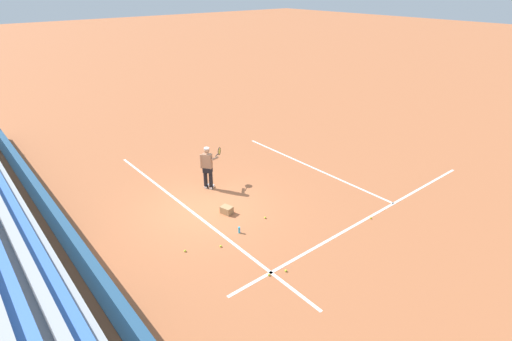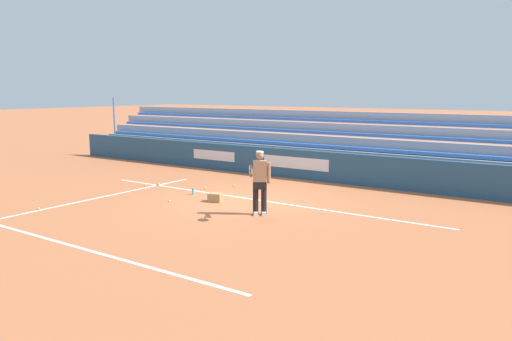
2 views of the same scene
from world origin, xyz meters
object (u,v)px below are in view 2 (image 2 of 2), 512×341
(water_bottle, at_px, (193,191))
(tennis_player, at_px, (260,182))
(ball_box_cardboard, at_px, (215,197))
(tennis_ball_stray_back, at_px, (39,208))
(tennis_ball_far_right, at_px, (234,185))
(tennis_ball_toward_net, at_px, (169,201))
(tennis_ball_on_baseline, at_px, (159,184))
(tennis_ball_far_left, at_px, (145,185))
(tennis_ball_near_player, at_px, (206,188))

(water_bottle, bearing_deg, tennis_player, 163.28)
(tennis_player, distance_m, ball_box_cardboard, 2.20)
(tennis_ball_stray_back, height_order, tennis_ball_far_right, same)
(water_bottle, bearing_deg, ball_box_cardboard, 162.14)
(tennis_ball_toward_net, relative_size, tennis_ball_stray_back, 1.00)
(tennis_ball_stray_back, height_order, water_bottle, water_bottle)
(tennis_ball_on_baseline, bearing_deg, tennis_ball_far_right, -152.87)
(tennis_ball_far_right, bearing_deg, tennis_ball_far_left, 33.46)
(tennis_ball_stray_back, relative_size, tennis_ball_far_right, 1.00)
(tennis_ball_toward_net, distance_m, water_bottle, 1.22)
(ball_box_cardboard, height_order, tennis_ball_on_baseline, ball_box_cardboard)
(tennis_player, bearing_deg, tennis_ball_near_player, -28.35)
(tennis_ball_far_left, bearing_deg, tennis_ball_near_player, -160.36)
(tennis_ball_stray_back, bearing_deg, ball_box_cardboard, -133.77)
(tennis_ball_far_left, bearing_deg, tennis_ball_toward_net, 151.18)
(tennis_ball_far_right, relative_size, tennis_ball_on_baseline, 1.00)
(tennis_ball_near_player, height_order, tennis_ball_stray_back, same)
(ball_box_cardboard, distance_m, tennis_ball_near_player, 1.97)
(tennis_ball_far_right, distance_m, water_bottle, 1.88)
(tennis_ball_near_player, height_order, water_bottle, water_bottle)
(ball_box_cardboard, height_order, tennis_ball_far_left, ball_box_cardboard)
(ball_box_cardboard, relative_size, tennis_ball_far_right, 6.06)
(tennis_ball_stray_back, relative_size, tennis_ball_on_baseline, 1.00)
(water_bottle, bearing_deg, tennis_ball_near_player, -75.03)
(tennis_ball_toward_net, relative_size, tennis_ball_near_player, 1.00)
(tennis_ball_far_left, xyz_separation_m, tennis_ball_near_player, (-2.11, -0.75, 0.00))
(tennis_ball_far_left, distance_m, tennis_ball_far_right, 3.11)
(tennis_ball_near_player, bearing_deg, tennis_ball_far_left, 19.64)
(tennis_ball_near_player, distance_m, tennis_ball_stray_back, 5.27)
(tennis_ball_toward_net, relative_size, water_bottle, 0.30)
(tennis_ball_near_player, relative_size, tennis_ball_stray_back, 1.00)
(tennis_ball_stray_back, relative_size, water_bottle, 0.30)
(tennis_ball_on_baseline, bearing_deg, ball_box_cardboard, 163.31)
(tennis_ball_far_left, relative_size, tennis_ball_stray_back, 1.00)
(tennis_ball_near_player, xyz_separation_m, tennis_ball_stray_back, (1.96, 4.89, 0.00))
(tennis_ball_far_left, xyz_separation_m, water_bottle, (-2.35, 0.15, 0.08))
(tennis_player, distance_m, tennis_ball_toward_net, 3.22)
(ball_box_cardboard, height_order, tennis_ball_far_right, ball_box_cardboard)
(tennis_ball_toward_net, bearing_deg, tennis_ball_far_left, -28.82)
(tennis_player, relative_size, tennis_ball_far_right, 25.98)
(tennis_ball_stray_back, bearing_deg, tennis_player, -150.84)
(tennis_ball_on_baseline, bearing_deg, tennis_ball_toward_net, 141.33)
(tennis_ball_stray_back, xyz_separation_m, tennis_ball_on_baseline, (-0.03, -4.61, 0.00))
(tennis_ball_stray_back, bearing_deg, tennis_ball_toward_net, -129.90)
(tennis_ball_toward_net, xyz_separation_m, water_bottle, (0.12, -1.21, 0.08))
(tennis_player, relative_size, tennis_ball_on_baseline, 25.98)
(tennis_ball_toward_net, bearing_deg, water_bottle, -84.23)
(tennis_ball_far_left, xyz_separation_m, tennis_ball_on_baseline, (-0.18, -0.48, 0.00))
(tennis_ball_far_left, xyz_separation_m, tennis_ball_stray_back, (-0.15, 4.14, 0.00))
(tennis_ball_near_player, height_order, tennis_ball_on_baseline, same)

